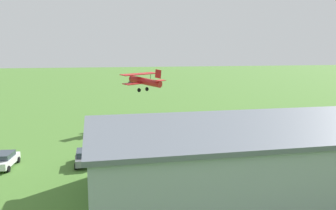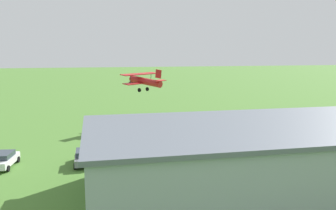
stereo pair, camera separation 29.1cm
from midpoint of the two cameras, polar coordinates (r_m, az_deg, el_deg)
name	(u,v)px [view 2 (the right image)]	position (r m, az deg, el deg)	size (l,w,h in m)	color
ground_plane	(163,123)	(58.67, -0.67, -2.99)	(400.00, 400.00, 0.00)	#47752D
hangar	(250,159)	(30.89, 13.36, -8.46)	(27.41, 14.41, 5.91)	#99A3AD
biplane	(144,81)	(56.73, -3.71, 3.93)	(7.21, 7.21, 3.68)	#B21E1E
car_blue	(297,141)	(47.26, 20.22, -5.43)	(2.33, 4.48, 1.57)	#23389E
car_grey	(84,157)	(38.89, -13.25, -8.14)	(1.96, 4.24, 1.57)	slate
car_white	(4,159)	(40.72, -24.73, -7.98)	(2.47, 4.65, 1.53)	white
person_near_hangar_door	(121,146)	(42.33, -7.40, -6.52)	(0.53, 0.53, 1.72)	#72338C
person_crossing_taxiway	(269,136)	(48.98, 16.16, -4.80)	(0.54, 0.54, 1.56)	#3F3F47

